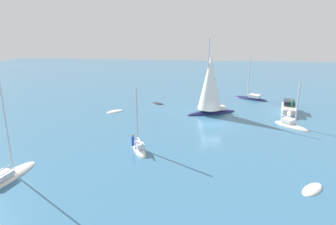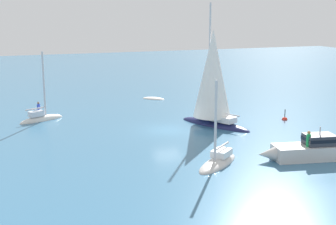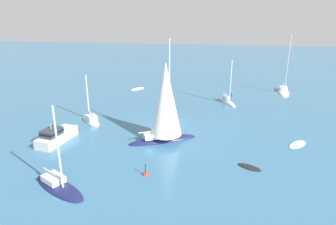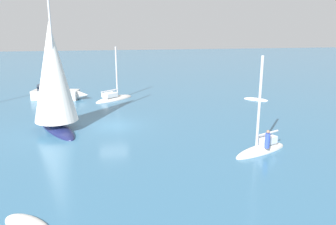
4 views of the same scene
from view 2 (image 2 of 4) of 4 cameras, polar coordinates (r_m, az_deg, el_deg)
ground_plane at (r=42.90m, az=-0.09°, el=-2.12°), size 160.00×160.00×0.00m
sailboat at (r=44.18m, az=5.47°, el=3.87°), size 7.87×5.01×11.87m
ketch at (r=48.13m, az=-15.09°, el=-0.68°), size 2.98×4.73×7.29m
launch at (r=35.87m, az=16.51°, el=-4.31°), size 2.92×6.68×2.41m
skiff_1 at (r=57.86m, az=-1.77°, el=1.65°), size 2.83×2.95×0.47m
sloop at (r=33.72m, az=6.07°, el=-5.95°), size 4.44×4.96×6.50m
tender at (r=54.89m, az=6.01°, el=1.01°), size 2.59×2.07×0.32m
channel_buoy at (r=48.20m, az=13.92°, el=-0.85°), size 0.57×0.57×1.35m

